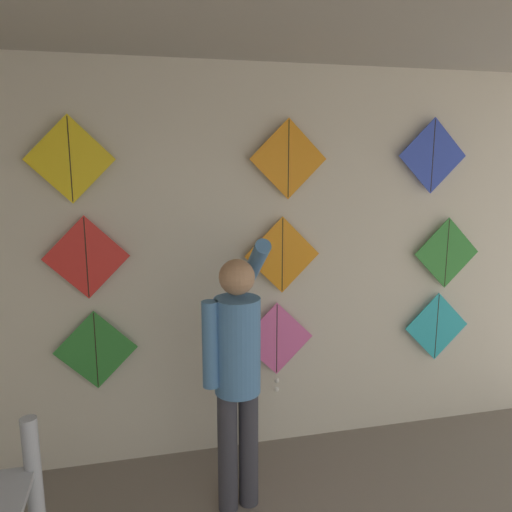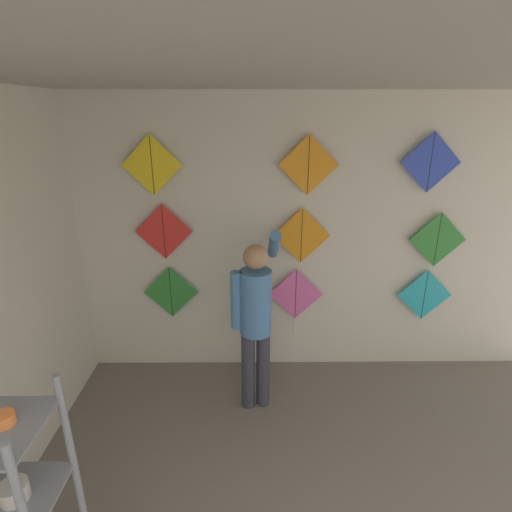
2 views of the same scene
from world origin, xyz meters
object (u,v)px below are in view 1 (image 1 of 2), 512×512
Objects in this scene: kite_0 at (96,350)px; kite_6 at (70,159)px; kite_3 at (86,258)px; kite_8 at (433,156)px; kite_2 at (437,326)px; kite_1 at (277,342)px; shopkeeper at (237,363)px; kite_5 at (447,253)px; kite_7 at (288,159)px; kite_4 at (282,255)px.

kite_0 is 1.27m from kite_6.
kite_6 reaches higher than kite_3.
kite_8 is at bearing 0.00° from kite_3.
kite_8 reaches higher than kite_3.
kite_0 is 0.64m from kite_3.
kite_2 is at bearing 0.00° from kite_3.
kite_3 reaches higher than kite_1.
kite_1 is at bearing -0.03° from kite_6.
kite_5 is at bearing 8.54° from shopkeeper.
kite_5 is 1.48m from kite_7.
kite_6 is 1.00× the size of kite_7.
shopkeeper is at bearing -161.58° from kite_5.
kite_4 is 1.35m from kite_8.
kite_3 is at bearing 180.00° from kite_5.
kite_6 is at bearing 137.83° from shopkeeper.
shopkeeper is 1.20m from kite_3.
shopkeeper reaches higher than kite_0.
kite_3 is (-2.62, 0.00, 0.68)m from kite_2.
kite_1 is 1.25× the size of kite_5.
kite_8 reaches higher than kite_1.
shopkeeper is at bearing -32.29° from kite_6.
kite_0 is 1.00× the size of kite_2.
kite_1 is at bearing -178.91° from kite_4.
kite_8 reaches higher than shopkeeper.
kite_7 reaches higher than kite_2.
kite_4 is 1.00× the size of kite_8.
kite_7 is at bearing 0.54° from kite_1.
kite_4 reaches higher than kite_2.
kite_2 is (1.32, 0.00, 0.01)m from kite_1.
kite_1 is at bearing -0.03° from kite_3.
kite_2 is 1.00× the size of kite_7.
kite_0 is at bearing 180.00° from kite_4.
kite_7 is (1.43, 0.00, 0.00)m from kite_6.
kite_4 is 0.67m from kite_7.
kite_7 is at bearing 180.00° from kite_2.
shopkeeper is at bearing -127.20° from kite_4.
shopkeeper is at bearing -159.68° from kite_8.
kite_8 is at bearing 0.03° from kite_1.
shopkeeper is 1.63m from kite_6.
kite_5 is at bearing 0.03° from kite_1.
kite_3 is 1.51m from kite_7.
kite_4 is (1.31, 0.00, 0.60)m from kite_0.
shopkeeper is 3.07× the size of kite_5.
kite_1 is 1.47m from kite_3.
kite_0 is 2.70m from kite_5.
kite_6 is 2.54m from kite_8.
kite_5 is at bearing 0.00° from kite_7.
kite_2 is at bearing 0.03° from kite_1.
kite_7 is (1.35, 0.00, 1.27)m from kite_0.
shopkeeper is 0.91m from kite_4.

